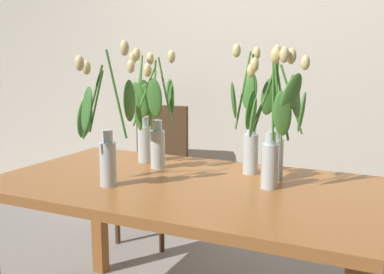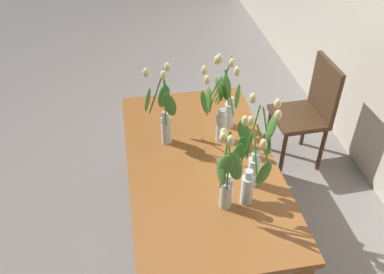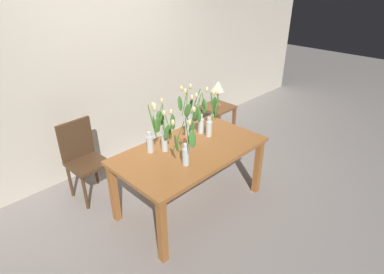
{
  "view_description": "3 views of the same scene",
  "coord_description": "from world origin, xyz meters",
  "px_view_note": "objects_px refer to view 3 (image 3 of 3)",
  "views": [
    {
      "loc": [
        0.81,
        -1.62,
        1.24
      ],
      "look_at": [
        0.05,
        -0.01,
        0.94
      ],
      "focal_mm": 41.35,
      "sensor_mm": 36.0,
      "label": 1
    },
    {
      "loc": [
        1.85,
        -0.38,
        2.46
      ],
      "look_at": [
        -0.04,
        -0.05,
        0.92
      ],
      "focal_mm": 39.16,
      "sensor_mm": 36.0,
      "label": 2
    },
    {
      "loc": [
        -2.01,
        -2.04,
        2.4
      ],
      "look_at": [
        -0.02,
        -0.05,
        0.91
      ],
      "focal_mm": 29.27,
      "sensor_mm": 36.0,
      "label": 3
    }
  ],
  "objects_px": {
    "tulip_vase_0": "(186,146)",
    "dining_chair": "(83,156)",
    "dining_table": "(190,156)",
    "tulip_vase_1": "(187,119)",
    "pillar_candle": "(217,106)",
    "tulip_vase_2": "(199,115)",
    "tulip_vase_5": "(152,137)",
    "tulip_vase_4": "(212,118)",
    "table_lamp": "(218,87)",
    "tulip_vase_3": "(164,132)",
    "side_table": "(217,113)"
  },
  "relations": [
    {
      "from": "tulip_vase_0",
      "to": "dining_chair",
      "type": "distance_m",
      "value": 1.38
    },
    {
      "from": "dining_chair",
      "to": "dining_table",
      "type": "bearing_deg",
      "value": -54.87
    },
    {
      "from": "tulip_vase_1",
      "to": "pillar_candle",
      "type": "bearing_deg",
      "value": 25.43
    },
    {
      "from": "tulip_vase_2",
      "to": "tulip_vase_5",
      "type": "relative_size",
      "value": 1.02
    },
    {
      "from": "tulip_vase_4",
      "to": "table_lamp",
      "type": "distance_m",
      "value": 1.39
    },
    {
      "from": "tulip_vase_3",
      "to": "side_table",
      "type": "xyz_separation_m",
      "value": [
        1.69,
        0.72,
        -0.54
      ]
    },
    {
      "from": "tulip_vase_3",
      "to": "side_table",
      "type": "relative_size",
      "value": 1.0
    },
    {
      "from": "tulip_vase_1",
      "to": "tulip_vase_5",
      "type": "distance_m",
      "value": 0.53
    },
    {
      "from": "dining_table",
      "to": "table_lamp",
      "type": "relative_size",
      "value": 4.02
    },
    {
      "from": "tulip_vase_1",
      "to": "dining_chair",
      "type": "bearing_deg",
      "value": 140.28
    },
    {
      "from": "pillar_candle",
      "to": "tulip_vase_3",
      "type": "bearing_deg",
      "value": -157.5
    },
    {
      "from": "side_table",
      "to": "tulip_vase_4",
      "type": "bearing_deg",
      "value": -142.56
    },
    {
      "from": "tulip_vase_5",
      "to": "dining_chair",
      "type": "xyz_separation_m",
      "value": [
        -0.4,
        0.81,
        -0.4
      ]
    },
    {
      "from": "tulip_vase_3",
      "to": "table_lamp",
      "type": "xyz_separation_m",
      "value": [
        1.71,
        0.74,
        -0.11
      ]
    },
    {
      "from": "tulip_vase_4",
      "to": "side_table",
      "type": "bearing_deg",
      "value": 37.44
    },
    {
      "from": "tulip_vase_2",
      "to": "table_lamp",
      "type": "xyz_separation_m",
      "value": [
        1.16,
        0.7,
        -0.11
      ]
    },
    {
      "from": "tulip_vase_2",
      "to": "side_table",
      "type": "height_order",
      "value": "tulip_vase_2"
    },
    {
      "from": "dining_table",
      "to": "dining_chair",
      "type": "bearing_deg",
      "value": 125.13
    },
    {
      "from": "dining_table",
      "to": "table_lamp",
      "type": "distance_m",
      "value": 1.75
    },
    {
      "from": "tulip_vase_0",
      "to": "tulip_vase_1",
      "type": "xyz_separation_m",
      "value": [
        0.45,
        0.45,
        -0.01
      ]
    },
    {
      "from": "tulip_vase_5",
      "to": "side_table",
      "type": "xyz_separation_m",
      "value": [
        1.79,
        0.66,
        -0.49
      ]
    },
    {
      "from": "tulip_vase_1",
      "to": "dining_chair",
      "type": "distance_m",
      "value": 1.27
    },
    {
      "from": "dining_table",
      "to": "side_table",
      "type": "xyz_separation_m",
      "value": [
        1.47,
        0.88,
        -0.22
      ]
    },
    {
      "from": "tulip_vase_0",
      "to": "pillar_candle",
      "type": "height_order",
      "value": "tulip_vase_0"
    },
    {
      "from": "table_lamp",
      "to": "pillar_candle",
      "type": "relative_size",
      "value": 5.31
    },
    {
      "from": "tulip_vase_0",
      "to": "side_table",
      "type": "bearing_deg",
      "value": 31.98
    },
    {
      "from": "tulip_vase_1",
      "to": "table_lamp",
      "type": "bearing_deg",
      "value": 26.34
    },
    {
      "from": "tulip_vase_1",
      "to": "side_table",
      "type": "distance_m",
      "value": 1.5
    },
    {
      "from": "tulip_vase_4",
      "to": "dining_chair",
      "type": "height_order",
      "value": "tulip_vase_4"
    },
    {
      "from": "tulip_vase_2",
      "to": "side_table",
      "type": "bearing_deg",
      "value": 31.03
    },
    {
      "from": "tulip_vase_4",
      "to": "dining_chair",
      "type": "bearing_deg",
      "value": 138.58
    },
    {
      "from": "dining_table",
      "to": "table_lamp",
      "type": "height_order",
      "value": "table_lamp"
    },
    {
      "from": "table_lamp",
      "to": "tulip_vase_0",
      "type": "bearing_deg",
      "value": -147.85
    },
    {
      "from": "dining_table",
      "to": "tulip_vase_4",
      "type": "xyz_separation_m",
      "value": [
        0.39,
        0.05,
        0.31
      ]
    },
    {
      "from": "side_table",
      "to": "tulip_vase_2",
      "type": "bearing_deg",
      "value": -148.97
    },
    {
      "from": "dining_table",
      "to": "dining_chair",
      "type": "height_order",
      "value": "dining_chair"
    },
    {
      "from": "tulip_vase_3",
      "to": "table_lamp",
      "type": "bearing_deg",
      "value": 23.42
    },
    {
      "from": "side_table",
      "to": "tulip_vase_5",
      "type": "bearing_deg",
      "value": -159.88
    },
    {
      "from": "tulip_vase_2",
      "to": "table_lamp",
      "type": "bearing_deg",
      "value": 31.32
    },
    {
      "from": "tulip_vase_1",
      "to": "tulip_vase_5",
      "type": "xyz_separation_m",
      "value": [
        -0.53,
        -0.04,
        -0.01
      ]
    },
    {
      "from": "tulip_vase_5",
      "to": "pillar_candle",
      "type": "xyz_separation_m",
      "value": [
        1.7,
        0.6,
        -0.34
      ]
    },
    {
      "from": "tulip_vase_1",
      "to": "table_lamp",
      "type": "height_order",
      "value": "tulip_vase_1"
    },
    {
      "from": "tulip_vase_3",
      "to": "pillar_candle",
      "type": "distance_m",
      "value": 1.76
    },
    {
      "from": "table_lamp",
      "to": "tulip_vase_3",
      "type": "bearing_deg",
      "value": -156.58
    },
    {
      "from": "dining_table",
      "to": "tulip_vase_2",
      "type": "height_order",
      "value": "tulip_vase_2"
    },
    {
      "from": "table_lamp",
      "to": "dining_chair",
      "type": "bearing_deg",
      "value": 176.61
    },
    {
      "from": "tulip_vase_1",
      "to": "side_table",
      "type": "relative_size",
      "value": 1.05
    },
    {
      "from": "side_table",
      "to": "pillar_candle",
      "type": "height_order",
      "value": "pillar_candle"
    },
    {
      "from": "tulip_vase_1",
      "to": "tulip_vase_3",
      "type": "bearing_deg",
      "value": -166.28
    },
    {
      "from": "tulip_vase_1",
      "to": "table_lamp",
      "type": "relative_size",
      "value": 1.45
    }
  ]
}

